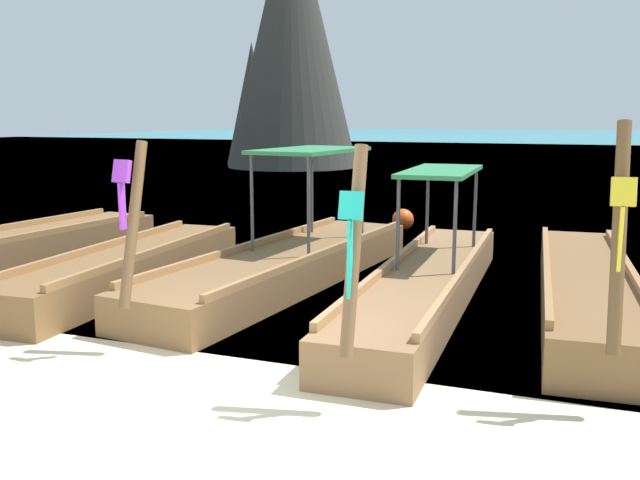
% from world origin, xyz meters
% --- Properties ---
extents(ground, '(120.00, 120.00, 0.00)m').
position_xyz_m(ground, '(0.00, 0.00, 0.00)').
color(ground, beige).
extents(sea_water, '(120.00, 120.00, 0.00)m').
position_xyz_m(sea_water, '(0.00, 61.10, 0.00)').
color(sea_water, teal).
rests_on(sea_water, ground).
extents(longtail_boat_pink_ribbon, '(1.30, 5.96, 2.64)m').
position_xyz_m(longtail_boat_pink_ribbon, '(-3.14, 3.27, 0.29)').
color(longtail_boat_pink_ribbon, brown).
rests_on(longtail_boat_pink_ribbon, ground).
extents(longtail_boat_violet_ribbon, '(2.05, 6.88, 2.28)m').
position_xyz_m(longtail_boat_violet_ribbon, '(-1.03, 4.34, 0.32)').
color(longtail_boat_violet_ribbon, brown).
rests_on(longtail_boat_violet_ribbon, ground).
extents(longtail_boat_turquoise_ribbon, '(1.25, 7.19, 2.30)m').
position_xyz_m(longtail_boat_turquoise_ribbon, '(1.24, 3.92, 0.31)').
color(longtail_boat_turquoise_ribbon, olive).
rests_on(longtail_boat_turquoise_ribbon, ground).
extents(longtail_boat_yellow_ribbon, '(1.51, 6.71, 2.51)m').
position_xyz_m(longtail_boat_yellow_ribbon, '(3.26, 4.38, 0.29)').
color(longtail_boat_yellow_ribbon, brown).
rests_on(longtail_boat_yellow_ribbon, ground).
extents(karst_rock, '(7.04, 6.40, 13.04)m').
position_xyz_m(karst_rock, '(-10.74, 26.95, 6.28)').
color(karst_rock, '#383833').
rests_on(karst_rock, ground).
extents(mooring_buoy_near, '(0.48, 0.48, 0.48)m').
position_xyz_m(mooring_buoy_near, '(-0.60, 9.84, 0.25)').
color(mooring_buoy_near, '#EA5119').
rests_on(mooring_buoy_near, sea_water).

